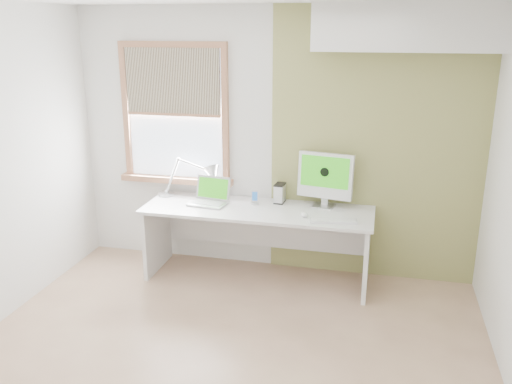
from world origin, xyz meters
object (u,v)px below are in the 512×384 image
(desk, at_px, (259,225))
(laptop, at_px, (210,197))
(imac, at_px, (325,177))
(external_drive, at_px, (280,193))
(desk_lamp, at_px, (204,176))

(desk, bearing_deg, laptop, -179.89)
(desk, height_order, laptop, laptop)
(desk, relative_size, laptop, 5.57)
(laptop, distance_m, imac, 1.14)
(external_drive, height_order, imac, imac)
(laptop, height_order, external_drive, laptop)
(desk, relative_size, external_drive, 11.50)
(desk, relative_size, imac, 4.06)
(imac, bearing_deg, desk_lamp, 177.57)
(laptop, relative_size, imac, 0.73)
(imac, bearing_deg, desk, -165.14)
(desk_lamp, bearing_deg, imac, -2.43)
(desk_lamp, height_order, imac, imac)
(desk_lamp, relative_size, external_drive, 3.77)
(desk, height_order, external_drive, external_drive)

